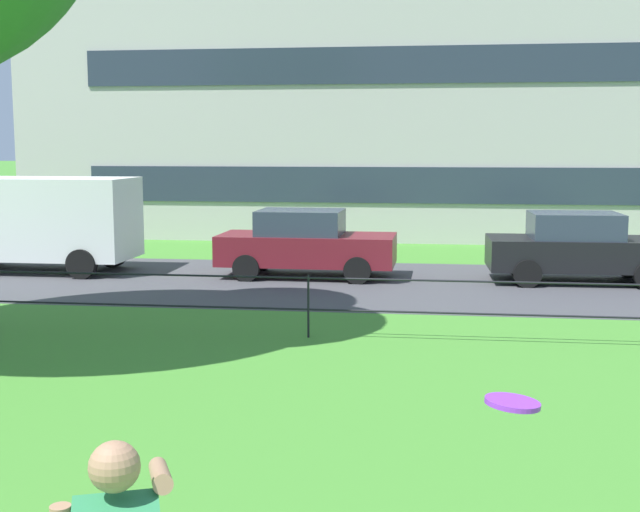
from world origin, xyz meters
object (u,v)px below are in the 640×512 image
car_maroon_far_right (306,243)px  car_black_left (579,247)px  frisbee (512,403)px  panel_van_right (29,218)px

car_maroon_far_right → car_black_left: bearing=0.3°
car_maroon_far_right → frisbee: bearing=-77.6°
car_maroon_far_right → car_black_left: size_ratio=1.00×
frisbee → panel_van_right: size_ratio=0.06×
panel_van_right → car_black_left: (12.73, 0.04, -0.49)m
frisbee → car_black_left: size_ratio=0.08×
panel_van_right → frisbee: bearing=-56.2°
car_maroon_far_right → car_black_left: 6.07m
frisbee → car_black_left: bearing=79.2°
car_black_left → panel_van_right: bearing=-179.8°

